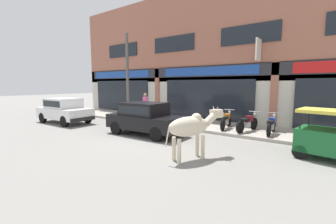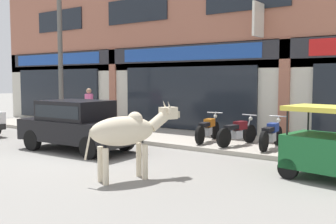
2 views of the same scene
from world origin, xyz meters
The scene contains 12 objects.
ground_plane centered at (0.00, 0.00, 0.00)m, with size 90.00×90.00×0.00m, color gray.
sidewalk centered at (0.00, 3.75, 0.06)m, with size 19.00×3.10×0.13m, color #A8A093.
shop_building centered at (0.00, 5.56, 3.87)m, with size 23.00×1.40×8.18m.
cow centered at (2.90, -1.36, 1.01)m, with size 1.14×2.01×1.61m.
car_0 centered at (-6.43, -0.22, 0.81)m, with size 3.66×1.71×1.46m.
car_1 centered at (-0.51, 0.31, 0.81)m, with size 3.67×1.73×1.46m.
auto_rickshaw centered at (6.37, 1.05, 0.66)m, with size 2.08×1.40×1.52m.
motorcycle_0 centered at (2.13, 3.28, 0.51)m, with size 0.53×1.81×0.88m.
motorcycle_1 centered at (3.19, 3.19, 0.51)m, with size 0.63×1.80×0.88m.
motorcycle_2 centered at (4.20, 3.26, 0.51)m, with size 0.52×1.81×0.88m.
pedestrian centered at (-3.00, 3.08, 1.11)m, with size 0.44×0.32×1.60m.
utility_pole centered at (-3.90, 2.50, 2.71)m, with size 0.18×0.18×5.17m, color #595651.
Camera 1 is at (6.29, -7.13, 2.28)m, focal length 24.00 mm.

